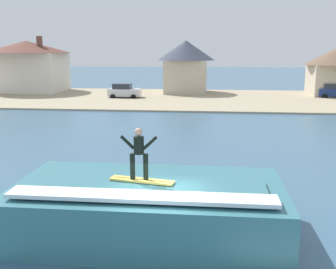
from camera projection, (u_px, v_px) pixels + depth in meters
The scene contains 10 objects.
ground_plane at pixel (158, 253), 12.30m from camera, with size 260.00×260.00×0.00m, color #3B617C.
wave_crest at pixel (148, 208), 13.41m from camera, with size 8.70×4.70×1.91m.
surfboard at pixel (142, 180), 12.92m from camera, with size 2.11×0.80×0.06m.
surfer at pixel (139, 151), 12.75m from camera, with size 1.18×0.32×1.65m.
shoreline_bank at pixel (199, 99), 49.66m from camera, with size 120.00×21.24×0.17m.
car_near_shore at pixel (124, 91), 50.31m from camera, with size 3.90×2.25×1.86m.
car_far_shore at pixel (333, 91), 50.56m from camera, with size 3.85×2.16×1.86m.
house_with_chimney at pixel (27, 63), 57.01m from camera, with size 11.99×11.99×7.70m.
house_small_cottage at pixel (186, 64), 55.26m from camera, with size 7.72×7.72×7.13m.
tree_tall_bare at pixel (41, 65), 55.64m from camera, with size 2.77×2.77×5.26m.
Camera 1 is at (1.50, -11.21, 6.00)m, focal length 43.81 mm.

